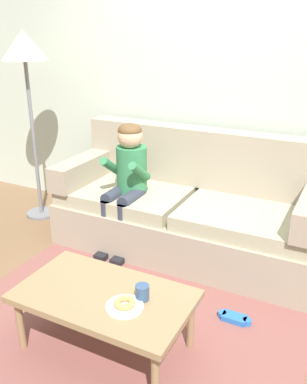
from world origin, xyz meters
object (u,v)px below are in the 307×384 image
at_px(coffee_table, 104,299).
at_px(mug, 142,292).
at_px(couch, 188,211).
at_px(toy_controller, 234,319).
at_px(floor_lamp, 25,59).
at_px(person_child, 127,175).
at_px(donut, 125,303).

relative_size(coffee_table, mug, 11.36).
distance_m(couch, coffee_table, 1.39).
xyz_separation_m(mug, toy_controller, (0.40, 0.54, -0.42)).
bearing_deg(coffee_table, toy_controller, 43.31).
height_order(couch, floor_lamp, floor_lamp).
xyz_separation_m(coffee_table, toy_controller, (0.63, 0.59, -0.33)).
bearing_deg(couch, floor_lamp, -178.09).
distance_m(couch, person_child, 0.61).
bearing_deg(coffee_table, floor_lamp, 141.47).
height_order(person_child, floor_lamp, floor_lamp).
xyz_separation_m(couch, coffee_table, (0.05, -1.39, 0.00)).
height_order(couch, person_child, person_child).
bearing_deg(floor_lamp, donut, -37.01).
relative_size(coffee_table, donut, 8.52).
bearing_deg(coffee_table, couch, 92.02).
height_order(couch, coffee_table, couch).
bearing_deg(person_child, floor_lamp, 172.03).
distance_m(coffee_table, mug, 0.25).
relative_size(donut, floor_lamp, 0.07).
xyz_separation_m(donut, floor_lamp, (-1.85, 1.39, 1.13)).
xyz_separation_m(donut, toy_controller, (0.45, 0.65, -0.41)).
height_order(couch, mug, couch).
relative_size(person_child, toy_controller, 4.87).
xyz_separation_m(donut, mug, (0.05, 0.11, 0.01)).
distance_m(person_child, donut, 1.44).
bearing_deg(couch, toy_controller, -49.79).
xyz_separation_m(couch, person_child, (-0.48, -0.21, 0.31)).
bearing_deg(couch, coffee_table, -87.98).
bearing_deg(person_child, couch, 24.30).
bearing_deg(mug, person_child, 123.76).
bearing_deg(donut, toy_controller, 55.21).
xyz_separation_m(person_child, floor_lamp, (-1.15, 0.16, 0.89)).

